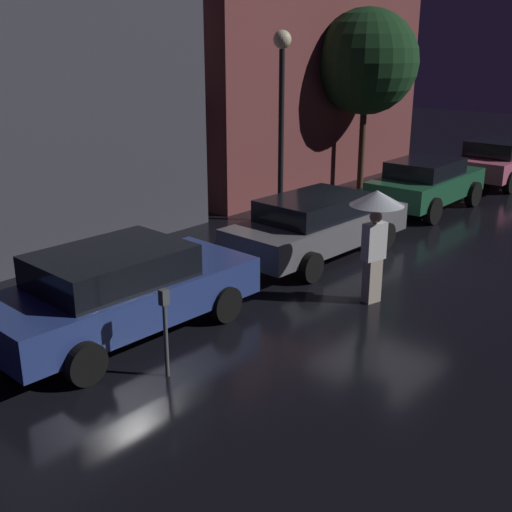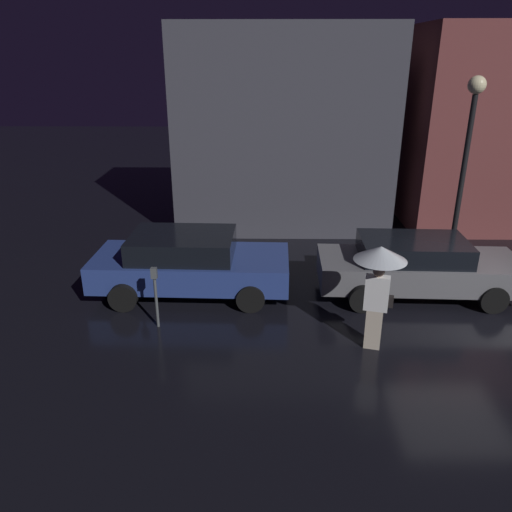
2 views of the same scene
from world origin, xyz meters
TOP-DOWN VIEW (x-y plane):
  - ground_plane at (0.00, 0.00)m, footprint 60.00×60.00m
  - building_facade_left at (-3.58, 6.50)m, footprint 6.51×3.00m
  - building_facade_right at (5.32, 6.50)m, footprint 9.84×3.00m
  - parked_car_blue at (-5.88, 1.35)m, footprint 4.49×2.07m
  - parked_car_grey at (-0.69, 1.29)m, footprint 4.56×1.88m
  - parked_car_green at (4.53, 1.41)m, footprint 4.03×1.88m
  - parked_car_pink at (9.24, 1.28)m, footprint 3.94×1.97m
  - pedestrian_with_umbrella at (-2.12, -0.96)m, footprint 0.95×0.95m
  - parking_meter at (-6.33, -0.25)m, footprint 0.12×0.10m
  - street_lamp_near at (0.99, 3.68)m, footprint 0.44×0.44m
  - street_tree at (5.74, 4.27)m, footprint 3.13×3.13m

SIDE VIEW (x-z plane):
  - ground_plane at x=0.00m, z-range 0.00..0.00m
  - parked_car_grey at x=-0.69m, z-range 0.04..1.39m
  - parked_car_blue at x=-5.88m, z-range 0.03..1.46m
  - parked_car_green at x=4.53m, z-range 0.05..1.46m
  - parked_car_pink at x=9.24m, z-range 0.05..1.47m
  - parking_meter at x=-6.33m, z-range 0.15..1.46m
  - pedestrian_with_umbrella at x=-2.12m, z-range 0.54..2.59m
  - building_facade_left at x=-3.58m, z-range 0.00..6.01m
  - building_facade_right at x=5.32m, z-range 0.00..6.02m
  - street_lamp_near at x=0.99m, z-range 0.98..5.68m
  - street_tree at x=5.74m, z-range 1.13..6.55m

